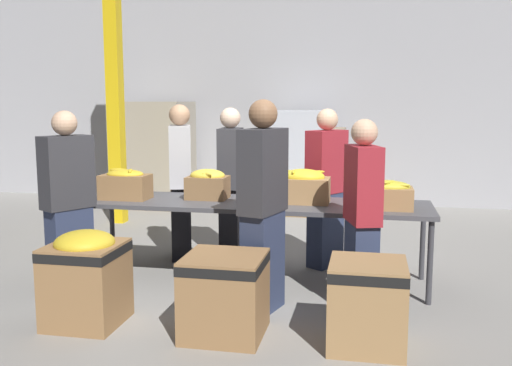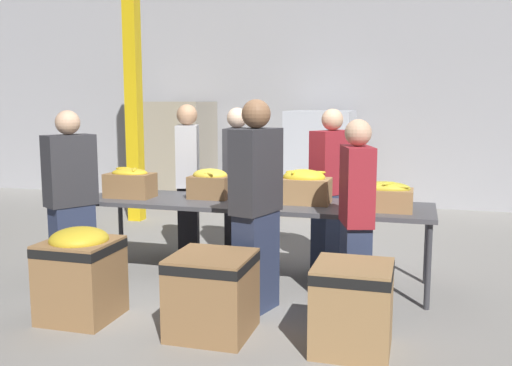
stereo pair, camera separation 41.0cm
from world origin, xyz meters
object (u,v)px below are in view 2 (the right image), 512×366
Objects in this scene: volunteer_3 at (71,201)px; volunteer_0 at (237,184)px; banana_box_3 at (384,196)px; volunteer_5 at (256,208)px; donation_bin_0 at (81,271)px; pallet_stack_1 at (333,171)px; donation_bin_2 at (352,304)px; sorting_table at (253,206)px; banana_box_0 at (130,183)px; pallet_stack_2 at (320,162)px; volunteer_1 at (188,182)px; pallet_stack_0 at (180,154)px; donation_bin_1 at (212,291)px; volunteer_2 at (331,190)px; support_pillar at (133,80)px; banana_box_2 at (304,186)px; banana_box_1 at (210,183)px.

volunteer_0 is at bearing -7.54° from volunteer_3.
banana_box_3 is 0.28× the size of volunteer_5.
donation_bin_0 is 5.07m from pallet_stack_1.
volunteer_3 reaches higher than donation_bin_2.
volunteer_0 is at bearing 40.00° from volunteer_5.
sorting_table is 7.17× the size of banana_box_0.
volunteer_3 reaches higher than pallet_stack_2.
volunteer_1 is 1.07× the size of pallet_stack_2.
banana_box_0 is 0.76× the size of donation_bin_2.
pallet_stack_0 is (-1.09, 3.73, -0.07)m from banana_box_0.
volunteer_1 reaches higher than volunteer_0.
donation_bin_2 reaches higher than donation_bin_1.
donation_bin_0 is at bearing 130.56° from volunteer_5.
volunteer_5 is (1.47, -0.66, -0.06)m from banana_box_0.
sorting_table is at bearing -12.32° from volunteer_2.
support_pillar is 3.04m from pallet_stack_2.
volunteer_2 is at bearing -45.58° from pallet_stack_0.
banana_box_2 is 0.75m from banana_box_3.
volunteer_1 reaches higher than banana_box_2.
pallet_stack_0 reaches higher than donation_bin_0.
pallet_stack_1 is at bearing -138.89° from volunteer_2.
banana_box_0 reaches higher than banana_box_3.
volunteer_2 is 1.00× the size of volunteer_3.
pallet_stack_2 is at bearing 70.96° from banana_box_0.
donation_bin_1 is at bearing -87.14° from sorting_table.
pallet_stack_2 is (-1.17, 3.70, -0.12)m from banana_box_3.
pallet_stack_2 is (2.36, -0.06, -0.07)m from pallet_stack_0.
banana_box_0 is at bearing 136.83° from donation_bin_1.
banana_box_3 is 0.30× the size of volunteer_3.
banana_box_0 reaches higher than donation_bin_2.
volunteer_2 is at bearing 44.22° from sorting_table.
volunteer_0 reaches higher than volunteer_2.
pallet_stack_1 is (0.18, 4.90, 0.31)m from donation_bin_1.
donation_bin_1 is (-0.18, -0.55, -0.53)m from volunteer_5.
banana_box_1 reaches higher than donation_bin_1.
banana_box_1 is 0.10× the size of support_pillar.
volunteer_2 reaches higher than donation_bin_2.
support_pillar is at bearing 134.47° from donation_bin_2.
pallet_stack_1 is (1.76, 4.26, -0.17)m from volunteer_3.
pallet_stack_2 is at bearing 90.32° from donation_bin_1.
volunteer_5 is 1.13m from donation_bin_2.
support_pillar is at bearing 111.10° from donation_bin_0.
volunteer_3 is at bearing 157.93° from donation_bin_1.
support_pillar is at bearing 136.82° from sorting_table.
pallet_stack_2 is at bearing 19.76° from volunteer_5.
volunteer_5 is 2.87× the size of donation_bin_1.
pallet_stack_1 is (1.48, 3.68, -0.27)m from banana_box_0.
volunteer_5 is at bearing 22.13° from volunteer_1.
volunteer_1 is at bearing 66.07° from banana_box_0.
donation_bin_1 is at bearing 180.00° from donation_bin_2.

